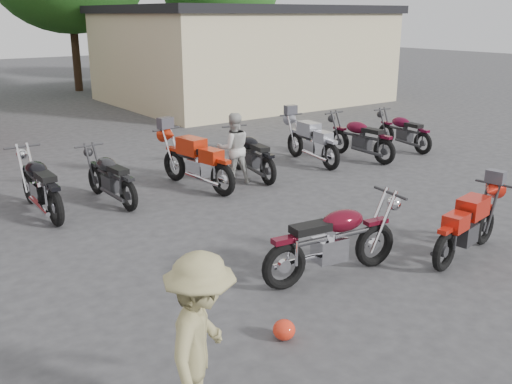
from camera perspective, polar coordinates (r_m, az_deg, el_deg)
ground at (r=7.82m, az=10.38°, el=-9.16°), size 90.00×90.00×0.00m
stucco_building at (r=24.07m, az=-1.39°, el=13.31°), size 10.00×8.00×3.50m
tree_3 at (r=31.78m, az=-3.52°, el=17.97°), size 6.08×6.08×7.60m
vintage_motorcycle at (r=7.78m, az=7.87°, el=-4.35°), size 2.14×0.95×1.20m
sportbike at (r=8.93m, az=20.44°, el=-2.86°), size 1.92×0.93×1.07m
helmet at (r=6.49m, az=2.82°, el=-13.60°), size 0.27×0.27×0.23m
person_light at (r=12.07m, az=-2.26°, el=4.40°), size 0.87×0.77×1.50m
person_tan at (r=4.95m, az=-5.48°, el=-14.94°), size 1.17×1.19×1.64m
row_bike_2 at (r=10.86m, az=-20.82°, el=0.99°), size 0.69×2.08×1.21m
row_bike_3 at (r=11.18m, az=-14.40°, el=1.71°), size 0.74×1.91×1.08m
row_bike_4 at (r=11.77m, az=-6.04°, el=3.35°), size 1.04×2.23×1.25m
row_bike_5 at (r=12.54m, az=-0.42°, el=4.02°), size 0.91×2.00×1.12m
row_bike_6 at (r=13.79m, az=5.57°, el=5.30°), size 0.89×2.09×1.18m
row_bike_7 at (r=14.38m, az=10.38°, el=5.57°), size 0.77×2.05×1.17m
row_bike_8 at (r=15.68m, az=14.52°, el=6.10°), size 0.77×1.90×1.07m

